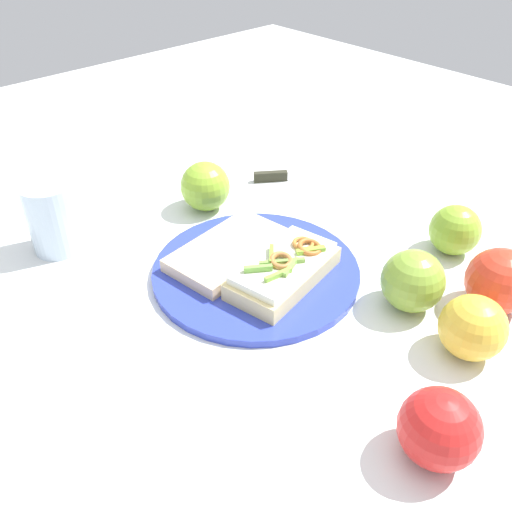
{
  "coord_description": "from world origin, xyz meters",
  "views": [
    {
      "loc": [
        0.4,
        0.44,
        0.47
      ],
      "look_at": [
        0.0,
        0.0,
        0.03
      ],
      "focal_mm": 38.27,
      "sensor_mm": 36.0,
      "label": 1
    }
  ],
  "objects": [
    {
      "name": "plate",
      "position": [
        0.0,
        0.0,
        0.01
      ],
      "size": [
        0.29,
        0.29,
        0.01
      ],
      "primitive_type": "cylinder",
      "color": "#2F40B6",
      "rests_on": "ground_plane"
    },
    {
      "name": "apple_1",
      "position": [
        -0.25,
        0.15,
        0.04
      ],
      "size": [
        0.1,
        0.1,
        0.07
      ],
      "primitive_type": "sphere",
      "rotation": [
        0.0,
        0.0,
        3.64
      ],
      "color": "#82AF2E",
      "rests_on": "ground_plane"
    },
    {
      "name": "knife",
      "position": [
        -0.21,
        -0.18,
        0.01
      ],
      "size": [
        0.11,
        0.08,
        0.02
      ],
      "rotation": [
        0.0,
        0.0,
        2.52
      ],
      "color": "silver",
      "rests_on": "ground_plane"
    },
    {
      "name": "apple_0",
      "position": [
        -0.08,
        0.27,
        0.04
      ],
      "size": [
        0.09,
        0.09,
        0.08
      ],
      "primitive_type": "sphere",
      "rotation": [
        0.0,
        0.0,
        3.32
      ],
      "color": "gold",
      "rests_on": "ground_plane"
    },
    {
      "name": "apple_5",
      "position": [
        0.07,
        0.32,
        0.04
      ],
      "size": [
        0.09,
        0.09,
        0.08
      ],
      "primitive_type": "sphere",
      "rotation": [
        0.0,
        0.0,
        3.32
      ],
      "color": "red",
      "rests_on": "ground_plane"
    },
    {
      "name": "sandwich",
      "position": [
        -0.01,
        0.05,
        0.03
      ],
      "size": [
        0.17,
        0.11,
        0.04
      ],
      "rotation": [
        0.0,
        0.0,
        0.19
      ],
      "color": "beige",
      "rests_on": "plate"
    },
    {
      "name": "apple_4",
      "position": [
        -0.18,
        0.26,
        0.04
      ],
      "size": [
        0.12,
        0.12,
        0.08
      ],
      "primitive_type": "sphere",
      "rotation": [
        0.0,
        0.0,
        5.64
      ],
      "color": "red",
      "rests_on": "ground_plane"
    },
    {
      "name": "apple_2",
      "position": [
        -0.06,
        -0.19,
        0.04
      ],
      "size": [
        0.08,
        0.08,
        0.08
      ],
      "primitive_type": "sphere",
      "rotation": [
        0.0,
        0.0,
        6.26
      ],
      "color": "#87B52F",
      "rests_on": "ground_plane"
    },
    {
      "name": "apple_3",
      "position": [
        -0.1,
        0.18,
        0.04
      ],
      "size": [
        0.09,
        0.09,
        0.08
      ],
      "primitive_type": "sphere",
      "rotation": [
        0.0,
        0.0,
        1.73
      ],
      "color": "#7FA636",
      "rests_on": "ground_plane"
    },
    {
      "name": "drinking_glass",
      "position": [
        0.17,
        -0.24,
        0.05
      ],
      "size": [
        0.07,
        0.07,
        0.11
      ],
      "primitive_type": "cylinder",
      "color": "silver",
      "rests_on": "ground_plane"
    },
    {
      "name": "bread_slice_side",
      "position": [
        0.01,
        -0.04,
        0.02
      ],
      "size": [
        0.19,
        0.12,
        0.02
      ],
      "primitive_type": "cube",
      "rotation": [
        0.0,
        0.0,
        0.13
      ],
      "color": "beige",
      "rests_on": "plate"
    },
    {
      "name": "ground_plane",
      "position": [
        0.0,
        0.0,
        0.0
      ],
      "size": [
        2.0,
        2.0,
        0.0
      ],
      "primitive_type": "plane",
      "color": "silver",
      "rests_on": "ground"
    }
  ]
}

